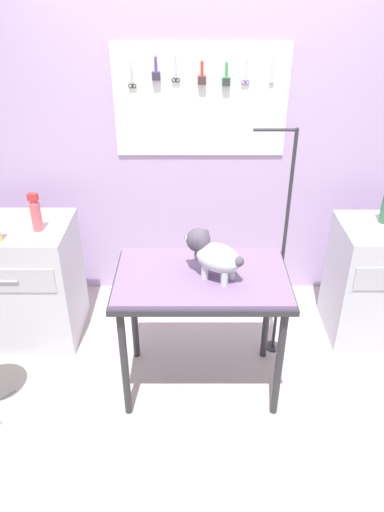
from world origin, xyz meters
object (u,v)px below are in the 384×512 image
Objects in this scene: grooming_table at (200,287)px; dog at (210,254)px; cabinet_right at (379,280)px; grooming_arm at (279,259)px; counter_left at (17,282)px.

dog reaches higher than grooming_table.
grooming_arm is at bearing -164.82° from cabinet_right.
cabinet_right is (2.56, 0.01, -0.01)m from counter_left.
dog is 0.41× the size of counter_left.
grooming_arm is 0.62m from dog.
grooming_arm is 1.83× the size of cabinet_right.
counter_left is 2.56m from cabinet_right.
grooming_table is at bearing -157.18° from cabinet_right.
counter_left is at bearing 157.79° from dog.
dog is 0.41× the size of cabinet_right.
grooming_arm is at bearing 32.88° from grooming_table.
cabinet_right is (1.23, 0.56, -0.55)m from dog.
grooming_table is 0.24m from dog.
counter_left is at bearing 157.59° from grooming_table.
grooming_table is at bearing -22.41° from counter_left.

